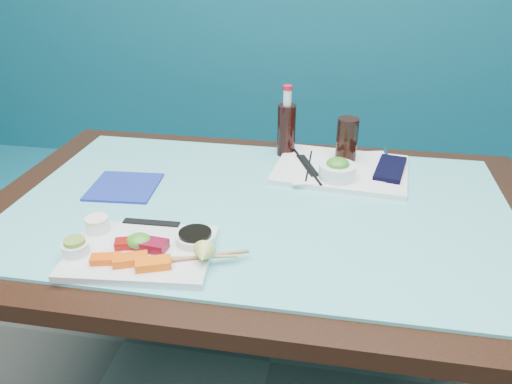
% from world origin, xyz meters
% --- Properties ---
extents(booth_bench, '(3.00, 0.56, 1.17)m').
position_xyz_m(booth_bench, '(0.00, 2.29, 0.37)').
color(booth_bench, '#0F5061').
rests_on(booth_bench, ground).
extents(dining_table, '(1.40, 0.90, 0.75)m').
position_xyz_m(dining_table, '(0.00, 1.45, 0.67)').
color(dining_table, black).
rests_on(dining_table, ground).
extents(glass_top, '(1.22, 0.76, 0.01)m').
position_xyz_m(glass_top, '(0.00, 1.45, 0.75)').
color(glass_top, '#64C3C9').
rests_on(glass_top, dining_table).
extents(sashimi_plate, '(0.32, 0.24, 0.02)m').
position_xyz_m(sashimi_plate, '(-0.21, 1.19, 0.77)').
color(sashimi_plate, white).
rests_on(sashimi_plate, glass_top).
extents(salmon_left, '(0.06, 0.04, 0.01)m').
position_xyz_m(salmon_left, '(-0.26, 1.13, 0.78)').
color(salmon_left, '#FF4B0A').
rests_on(salmon_left, sashimi_plate).
extents(salmon_mid, '(0.08, 0.06, 0.02)m').
position_xyz_m(salmon_mid, '(-0.21, 1.14, 0.78)').
color(salmon_mid, '#FF570A').
rests_on(salmon_mid, sashimi_plate).
extents(salmon_right, '(0.08, 0.06, 0.02)m').
position_xyz_m(salmon_right, '(-0.16, 1.13, 0.78)').
color(salmon_right, '#FF610A').
rests_on(salmon_right, sashimi_plate).
extents(tuna_left, '(0.06, 0.04, 0.02)m').
position_xyz_m(tuna_left, '(-0.24, 1.19, 0.78)').
color(tuna_left, maroon).
rests_on(tuna_left, sashimi_plate).
extents(tuna_right, '(0.07, 0.04, 0.02)m').
position_xyz_m(tuna_right, '(-0.18, 1.19, 0.78)').
color(tuna_right, maroon).
rests_on(tuna_right, sashimi_plate).
extents(seaweed_garnish, '(0.07, 0.06, 0.03)m').
position_xyz_m(seaweed_garnish, '(-0.21, 1.20, 0.79)').
color(seaweed_garnish, '#409121').
rests_on(seaweed_garnish, sashimi_plate).
extents(ramekin_wasabi, '(0.07, 0.07, 0.02)m').
position_xyz_m(ramekin_wasabi, '(-0.33, 1.15, 0.79)').
color(ramekin_wasabi, white).
rests_on(ramekin_wasabi, sashimi_plate).
extents(wasabi_fill, '(0.06, 0.06, 0.01)m').
position_xyz_m(wasabi_fill, '(-0.33, 1.15, 0.80)').
color(wasabi_fill, olive).
rests_on(wasabi_fill, ramekin_wasabi).
extents(ramekin_ginger, '(0.06, 0.06, 0.02)m').
position_xyz_m(ramekin_ginger, '(-0.33, 1.24, 0.78)').
color(ramekin_ginger, white).
rests_on(ramekin_ginger, sashimi_plate).
extents(ginger_fill, '(0.05, 0.05, 0.01)m').
position_xyz_m(ginger_fill, '(-0.33, 1.24, 0.80)').
color(ginger_fill, '#FFE5D1').
rests_on(ginger_fill, ramekin_ginger).
extents(soy_dish, '(0.11, 0.11, 0.02)m').
position_xyz_m(soy_dish, '(-0.10, 1.24, 0.78)').
color(soy_dish, white).
rests_on(soy_dish, sashimi_plate).
extents(soy_fill, '(0.09, 0.09, 0.01)m').
position_xyz_m(soy_fill, '(-0.10, 1.24, 0.79)').
color(soy_fill, black).
rests_on(soy_fill, soy_dish).
extents(lemon_wedge, '(0.05, 0.04, 0.05)m').
position_xyz_m(lemon_wedge, '(-0.06, 1.16, 0.80)').
color(lemon_wedge, '#D5D766').
rests_on(lemon_wedge, sashimi_plate).
extents(chopstick_sleeve, '(0.13, 0.02, 0.00)m').
position_xyz_m(chopstick_sleeve, '(-0.22, 1.29, 0.78)').
color(chopstick_sleeve, black).
rests_on(chopstick_sleeve, sashimi_plate).
extents(wooden_chopstick_a, '(0.20, 0.05, 0.01)m').
position_xyz_m(wooden_chopstick_a, '(-0.10, 1.17, 0.78)').
color(wooden_chopstick_a, tan).
rests_on(wooden_chopstick_a, sashimi_plate).
extents(wooden_chopstick_b, '(0.21, 0.09, 0.01)m').
position_xyz_m(wooden_chopstick_b, '(-0.09, 1.17, 0.78)').
color(wooden_chopstick_b, '#9C6B49').
rests_on(wooden_chopstick_b, sashimi_plate).
extents(serving_tray, '(0.39, 0.31, 0.01)m').
position_xyz_m(serving_tray, '(0.19, 1.68, 0.76)').
color(serving_tray, white).
rests_on(serving_tray, glass_top).
extents(paper_placemat, '(0.34, 0.28, 0.00)m').
position_xyz_m(paper_placemat, '(0.19, 1.68, 0.77)').
color(paper_placemat, white).
rests_on(paper_placemat, serving_tray).
extents(seaweed_bowl, '(0.11, 0.11, 0.04)m').
position_xyz_m(seaweed_bowl, '(0.18, 1.61, 0.79)').
color(seaweed_bowl, white).
rests_on(seaweed_bowl, serving_tray).
extents(seaweed_salad, '(0.08, 0.08, 0.03)m').
position_xyz_m(seaweed_salad, '(0.18, 1.61, 0.81)').
color(seaweed_salad, '#3B891F').
rests_on(seaweed_salad, seaweed_bowl).
extents(cola_glass, '(0.06, 0.06, 0.13)m').
position_xyz_m(cola_glass, '(0.20, 1.74, 0.83)').
color(cola_glass, black).
rests_on(cola_glass, serving_tray).
extents(navy_pouch, '(0.10, 0.18, 0.01)m').
position_xyz_m(navy_pouch, '(0.33, 1.68, 0.78)').
color(navy_pouch, black).
rests_on(navy_pouch, serving_tray).
extents(fork, '(0.01, 0.09, 0.01)m').
position_xyz_m(fork, '(0.32, 1.79, 0.78)').
color(fork, silver).
rests_on(fork, serving_tray).
extents(black_chopstick_a, '(0.11, 0.24, 0.01)m').
position_xyz_m(black_chopstick_a, '(0.09, 1.67, 0.78)').
color(black_chopstick_a, black).
rests_on(black_chopstick_a, serving_tray).
extents(black_chopstick_b, '(0.01, 0.21, 0.01)m').
position_xyz_m(black_chopstick_b, '(0.10, 1.67, 0.77)').
color(black_chopstick_b, black).
rests_on(black_chopstick_b, serving_tray).
extents(tray_sleeve, '(0.08, 0.15, 0.00)m').
position_xyz_m(tray_sleeve, '(0.10, 1.67, 0.77)').
color(tray_sleeve, black).
rests_on(tray_sleeve, serving_tray).
extents(cola_bottle_body, '(0.06, 0.06, 0.16)m').
position_xyz_m(cola_bottle_body, '(0.02, 1.78, 0.84)').
color(cola_bottle_body, black).
rests_on(cola_bottle_body, glass_top).
extents(cola_bottle_neck, '(0.03, 0.03, 0.05)m').
position_xyz_m(cola_bottle_neck, '(0.02, 1.78, 0.94)').
color(cola_bottle_neck, white).
rests_on(cola_bottle_neck, cola_bottle_body).
extents(cola_bottle_cap, '(0.03, 0.03, 0.01)m').
position_xyz_m(cola_bottle_cap, '(0.02, 1.78, 0.97)').
color(cola_bottle_cap, red).
rests_on(cola_bottle_cap, cola_bottle_neck).
extents(blue_napkin, '(0.18, 0.18, 0.01)m').
position_xyz_m(blue_napkin, '(-0.37, 1.48, 0.76)').
color(blue_napkin, navy).
rests_on(blue_napkin, glass_top).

